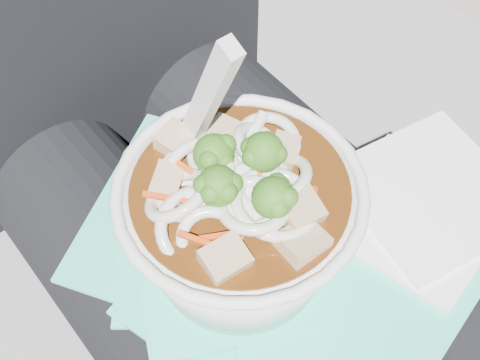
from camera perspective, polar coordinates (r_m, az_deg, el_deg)
stone_ledge at (r=0.93m, az=-3.99°, el=-11.32°), size 1.03×0.55×0.46m
lap at (r=0.60m, az=2.90°, el=-9.44°), size 0.32×0.48×0.14m
person_body at (r=0.62m, az=-2.54°, el=-2.48°), size 0.34×0.94×1.00m
plastic_bag at (r=0.52m, az=2.41°, el=-7.22°), size 0.27×0.36×0.02m
napkins at (r=0.56m, az=15.34°, el=-2.08°), size 0.17×0.15×0.01m
udon_bowl at (r=0.46m, az=-0.07°, el=-3.13°), size 0.20×0.20×0.21m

